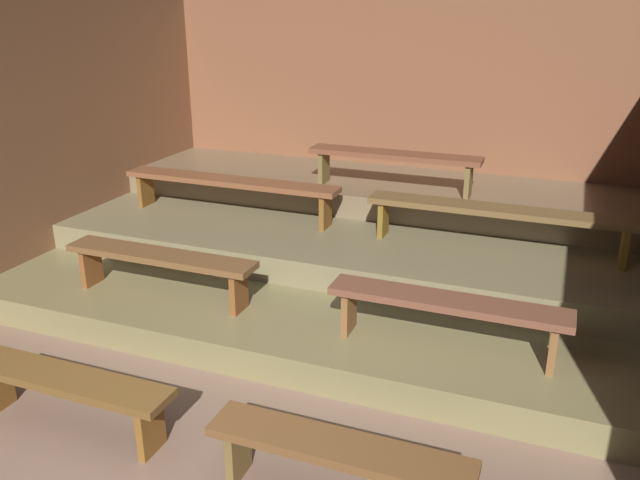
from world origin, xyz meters
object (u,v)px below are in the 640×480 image
at_px(bench_floor_right, 338,456).
at_px(bench_lower_right, 447,308).
at_px(bench_floor_left, 67,386).
at_px(bench_lower_left, 160,261).
at_px(bench_middle_right, 498,214).
at_px(bench_upper_center, 394,159).
at_px(bench_middle_left, 230,185).

relative_size(bench_floor_right, bench_lower_right, 0.86).
height_order(bench_floor_left, bench_lower_right, bench_lower_right).
distance_m(bench_lower_left, bench_lower_right, 2.36).
relative_size(bench_floor_left, bench_lower_right, 0.86).
distance_m(bench_floor_right, bench_middle_right, 3.01).
relative_size(bench_lower_left, bench_middle_right, 0.73).
distance_m(bench_lower_left, bench_upper_center, 2.63).
bearing_deg(bench_lower_left, bench_upper_center, 58.16).
bearing_deg(bench_middle_right, bench_lower_right, -95.67).
xyz_separation_m(bench_lower_right, bench_middle_right, (0.15, 1.48, 0.25)).
bearing_deg(bench_floor_right, bench_middle_left, 127.24).
relative_size(bench_lower_left, bench_upper_center, 0.95).
bearing_deg(bench_floor_right, bench_middle_right, 81.73).
bearing_deg(bench_floor_right, bench_lower_left, 145.06).
xyz_separation_m(bench_floor_right, bench_lower_left, (-2.08, 1.46, 0.25)).
distance_m(bench_lower_left, bench_middle_left, 1.51).
height_order(bench_floor_right, bench_lower_left, bench_lower_left).
height_order(bench_lower_right, bench_middle_left, bench_middle_left).
xyz_separation_m(bench_middle_left, bench_upper_center, (1.51, 0.72, 0.23)).
height_order(bench_middle_left, bench_upper_center, bench_upper_center).
relative_size(bench_middle_left, bench_middle_right, 1.00).
xyz_separation_m(bench_floor_left, bench_floor_right, (1.80, 0.00, 0.00)).
xyz_separation_m(bench_floor_right, bench_upper_center, (-0.72, 3.65, 0.73)).
bearing_deg(bench_floor_left, bench_middle_right, 52.76).
distance_m(bench_floor_left, bench_floor_right, 1.80).
height_order(bench_floor_left, bench_floor_right, same).
distance_m(bench_middle_right, bench_upper_center, 1.37).
bearing_deg(bench_lower_left, bench_floor_left, -79.12).
xyz_separation_m(bench_lower_left, bench_middle_left, (-0.15, 1.48, 0.25)).
xyz_separation_m(bench_lower_right, bench_upper_center, (-1.00, 2.19, 0.49)).
relative_size(bench_floor_right, bench_lower_left, 0.86).
distance_m(bench_floor_right, bench_lower_left, 2.55).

